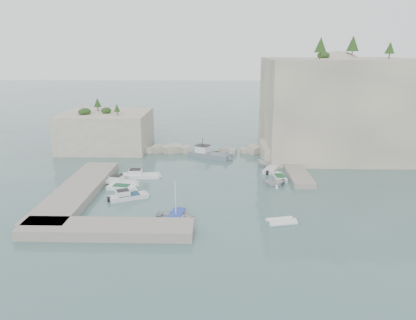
{
  "coord_description": "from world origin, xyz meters",
  "views": [
    {
      "loc": [
        1.57,
        -50.84,
        18.64
      ],
      "look_at": [
        0.0,
        6.0,
        3.0
      ],
      "focal_mm": 35.0,
      "sensor_mm": 36.0,
      "label": 1
    }
  ],
  "objects_px": {
    "work_boat": "(210,158)",
    "tender_east_a": "(274,186)",
    "inflatable_dinghy": "(281,223)",
    "tender_east_c": "(272,171)",
    "rowboat": "(176,218)",
    "motorboat_a": "(141,178)",
    "tender_east_b": "(279,179)",
    "tender_east_d": "(269,167)",
    "motorboat_b": "(121,185)",
    "motorboat_d": "(129,199)",
    "motorboat_c": "(122,189)"
  },
  "relations": [
    {
      "from": "tender_east_c",
      "to": "tender_east_d",
      "type": "relative_size",
      "value": 1.27
    },
    {
      "from": "motorboat_b",
      "to": "work_boat",
      "type": "distance_m",
      "value": 19.59
    },
    {
      "from": "tender_east_b",
      "to": "tender_east_c",
      "type": "height_order",
      "value": "same"
    },
    {
      "from": "motorboat_a",
      "to": "tender_east_d",
      "type": "relative_size",
      "value": 1.5
    },
    {
      "from": "tender_east_c",
      "to": "rowboat",
      "type": "bearing_deg",
      "value": 167.82
    },
    {
      "from": "motorboat_d",
      "to": "tender_east_b",
      "type": "xyz_separation_m",
      "value": [
        20.54,
        8.67,
        0.0
      ]
    },
    {
      "from": "motorboat_a",
      "to": "tender_east_c",
      "type": "bearing_deg",
      "value": 8.7
    },
    {
      "from": "tender_east_c",
      "to": "motorboat_a",
      "type": "bearing_deg",
      "value": 124.37
    },
    {
      "from": "inflatable_dinghy",
      "to": "tender_east_d",
      "type": "relative_size",
      "value": 0.84
    },
    {
      "from": "tender_east_b",
      "to": "tender_east_c",
      "type": "distance_m",
      "value": 4.5
    },
    {
      "from": "tender_east_a",
      "to": "tender_east_c",
      "type": "bearing_deg",
      "value": -6.57
    },
    {
      "from": "motorboat_c",
      "to": "motorboat_a",
      "type": "relative_size",
      "value": 0.69
    },
    {
      "from": "motorboat_a",
      "to": "work_boat",
      "type": "distance_m",
      "value": 15.61
    },
    {
      "from": "rowboat",
      "to": "tender_east_c",
      "type": "xyz_separation_m",
      "value": [
        13.22,
        19.12,
        0.0
      ]
    },
    {
      "from": "tender_east_b",
      "to": "tender_east_d",
      "type": "relative_size",
      "value": 1.01
    },
    {
      "from": "inflatable_dinghy",
      "to": "motorboat_a",
      "type": "bearing_deg",
      "value": 126.12
    },
    {
      "from": "tender_east_c",
      "to": "work_boat",
      "type": "relative_size",
      "value": 0.62
    },
    {
      "from": "tender_east_a",
      "to": "tender_east_d",
      "type": "xyz_separation_m",
      "value": [
        0.45,
        9.48,
        0.0
      ]
    },
    {
      "from": "motorboat_d",
      "to": "inflatable_dinghy",
      "type": "relative_size",
      "value": 1.57
    },
    {
      "from": "motorboat_d",
      "to": "motorboat_b",
      "type": "bearing_deg",
      "value": 86.71
    },
    {
      "from": "motorboat_d",
      "to": "inflatable_dinghy",
      "type": "bearing_deg",
      "value": -46.11
    },
    {
      "from": "tender_east_a",
      "to": "motorboat_b",
      "type": "bearing_deg",
      "value": 88.24
    },
    {
      "from": "motorboat_b",
      "to": "rowboat",
      "type": "xyz_separation_m",
      "value": [
        8.98,
        -11.55,
        0.0
      ]
    },
    {
      "from": "tender_east_b",
      "to": "motorboat_b",
      "type": "bearing_deg",
      "value": 91.5
    },
    {
      "from": "motorboat_c",
      "to": "motorboat_b",
      "type": "bearing_deg",
      "value": 112.37
    },
    {
      "from": "motorboat_c",
      "to": "tender_east_a",
      "type": "bearing_deg",
      "value": 14.27
    },
    {
      "from": "motorboat_a",
      "to": "work_boat",
      "type": "height_order",
      "value": "work_boat"
    },
    {
      "from": "rowboat",
      "to": "tender_east_a",
      "type": "xyz_separation_m",
      "value": [
        12.68,
        11.76,
        0.0
      ]
    },
    {
      "from": "motorboat_d",
      "to": "motorboat_c",
      "type": "bearing_deg",
      "value": 90.86
    },
    {
      "from": "motorboat_d",
      "to": "motorboat_b",
      "type": "distance_m",
      "value": 6.0
    },
    {
      "from": "motorboat_c",
      "to": "motorboat_a",
      "type": "xyz_separation_m",
      "value": [
        1.7,
        5.31,
        0.0
      ]
    },
    {
      "from": "motorboat_a",
      "to": "work_boat",
      "type": "bearing_deg",
      "value": 46.51
    },
    {
      "from": "motorboat_a",
      "to": "tender_east_d",
      "type": "height_order",
      "value": "tender_east_d"
    },
    {
      "from": "work_boat",
      "to": "tender_east_a",
      "type": "bearing_deg",
      "value": -31.09
    },
    {
      "from": "tender_east_a",
      "to": "rowboat",
      "type": "bearing_deg",
      "value": 130.53
    },
    {
      "from": "motorboat_a",
      "to": "tender_east_b",
      "type": "bearing_deg",
      "value": -3.87
    },
    {
      "from": "motorboat_a",
      "to": "inflatable_dinghy",
      "type": "bearing_deg",
      "value": -43.62
    },
    {
      "from": "tender_east_a",
      "to": "work_boat",
      "type": "relative_size",
      "value": 0.39
    },
    {
      "from": "inflatable_dinghy",
      "to": "work_boat",
      "type": "relative_size",
      "value": 0.41
    },
    {
      "from": "motorboat_c",
      "to": "work_boat",
      "type": "bearing_deg",
      "value": 64.03
    },
    {
      "from": "tender_east_a",
      "to": "tender_east_d",
      "type": "height_order",
      "value": "tender_east_a"
    },
    {
      "from": "inflatable_dinghy",
      "to": "tender_east_c",
      "type": "distance_m",
      "value": 20.13
    },
    {
      "from": "motorboat_c",
      "to": "tender_east_a",
      "type": "height_order",
      "value": "tender_east_a"
    },
    {
      "from": "motorboat_d",
      "to": "tender_east_d",
      "type": "bearing_deg",
      "value": 12.0
    },
    {
      "from": "tender_east_c",
      "to": "tender_east_d",
      "type": "bearing_deg",
      "value": 25.23
    },
    {
      "from": "motorboat_a",
      "to": "motorboat_c",
      "type": "bearing_deg",
      "value": -110.89
    },
    {
      "from": "motorboat_a",
      "to": "tender_east_b",
      "type": "distance_m",
      "value": 20.63
    },
    {
      "from": "motorboat_c",
      "to": "tender_east_d",
      "type": "bearing_deg",
      "value": 36.73
    },
    {
      "from": "motorboat_a",
      "to": "rowboat",
      "type": "xyz_separation_m",
      "value": [
        6.8,
        -14.91,
        0.0
      ]
    },
    {
      "from": "tender_east_b",
      "to": "tender_east_d",
      "type": "bearing_deg",
      "value": -0.12
    }
  ]
}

